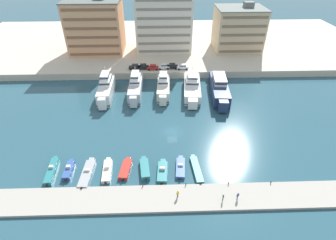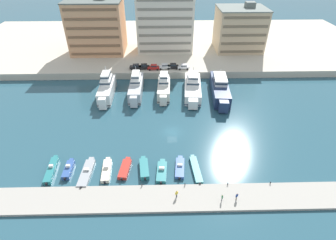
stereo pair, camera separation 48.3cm
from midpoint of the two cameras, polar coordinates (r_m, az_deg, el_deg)
ground_plane at (r=66.76m, az=0.72°, el=-2.62°), size 400.00×400.00×0.00m
quay_promenade at (r=125.05m, az=-0.62°, el=16.44°), size 180.00×70.00×2.39m
pier_dock at (r=51.56m, az=1.77°, el=-16.64°), size 120.00×6.23×0.50m
yacht_white_far_left at (r=83.34m, az=-13.48°, el=6.70°), size 4.16×17.41×8.90m
yacht_silver_left at (r=83.10m, az=-7.24°, el=7.18°), size 3.94×17.96×8.28m
yacht_ivory_mid_left at (r=82.61m, az=-1.18°, el=7.19°), size 4.30×15.84×8.09m
yacht_white_center_left at (r=83.24m, az=5.11°, el=7.19°), size 6.37×19.97×7.81m
yacht_navy_center at (r=83.30m, az=10.94°, el=6.81°), size 6.30×21.69×7.45m
motorboat_teal_far_left at (r=61.08m, az=-24.19°, el=-10.02°), size 2.18×8.31×1.51m
motorboat_blue_left at (r=59.88m, az=-20.99°, el=-10.10°), size 1.68×5.97×1.54m
motorboat_grey_mid_left at (r=58.17m, az=-17.42°, el=-10.96°), size 2.27×8.77×1.14m
motorboat_cream_center_left at (r=57.54m, az=-13.36°, el=-10.64°), size 2.13×7.33×1.40m
motorboat_red_center at (r=57.12m, az=-9.45°, el=-10.46°), size 2.47×6.50×0.87m
motorboat_teal_center_right at (r=56.55m, az=-5.33°, el=-10.45°), size 2.42×6.66×1.06m
motorboat_teal_mid_right at (r=55.85m, az=-1.47°, el=-11.12°), size 2.36×6.88×1.42m
motorboat_blue_right at (r=56.76m, az=2.48°, el=-10.28°), size 2.35×6.81×1.13m
motorboat_teal_far_right at (r=56.68m, az=5.97°, el=-10.60°), size 2.15×8.53×0.82m
car_black_far_left at (r=94.94m, az=-7.37°, el=11.44°), size 4.10×1.93×1.80m
car_black_left at (r=94.77m, az=-5.60°, el=11.52°), size 4.21×2.15×1.80m
car_red_mid_left at (r=94.08m, az=-3.48°, el=11.45°), size 4.13×1.98×1.80m
car_white_center_left at (r=94.57m, az=-1.12°, el=11.63°), size 4.21×2.15×1.80m
car_black_center at (r=94.80m, az=0.74°, el=11.70°), size 4.11×1.93×1.80m
car_white_center_right at (r=94.44m, az=3.08°, el=11.55°), size 4.14×2.00×1.80m
apartment_block_far_left at (r=112.26m, az=-15.56°, el=19.02°), size 21.02×16.10×21.66m
apartment_block_left at (r=110.19m, az=-1.08°, el=20.57°), size 22.13×12.96×24.11m
apartment_block_mid_left at (r=115.09m, az=14.90°, el=18.64°), size 18.66×15.32×18.36m
pedestrian_near_edge at (r=51.18m, az=11.65°, el=-16.04°), size 0.28×0.61×1.59m
pedestrian_mid_deck at (r=51.95m, az=14.69°, el=-15.60°), size 0.53×0.43×1.62m
pedestrian_far_side at (r=50.70m, az=1.84°, el=-15.65°), size 0.54×0.44×1.65m
bollard_west at (r=53.05m, az=-5.79°, el=-13.94°), size 0.20×0.20×0.61m
bollard_west_mid at (r=53.08m, az=3.64°, el=-13.75°), size 0.20×0.20×0.61m
bollard_east_mid at (r=54.44m, az=12.80°, el=-13.23°), size 0.20×0.20×0.61m
bollard_east at (r=57.04m, az=21.28°, el=-12.45°), size 0.20×0.20×0.61m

